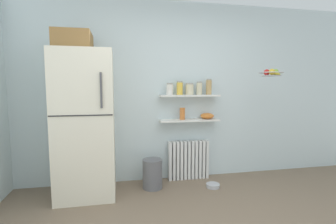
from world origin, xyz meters
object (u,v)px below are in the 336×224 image
Objects in this scene: vase at (182,114)px; pet_food_bowl at (213,185)px; storage_jar_1 at (180,88)px; storage_jar_4 at (209,87)px; storage_jar_3 at (199,88)px; trash_bin at (152,174)px; radiator at (188,160)px; refrigerator at (85,120)px; shelf_bowl at (207,116)px; storage_jar_0 at (170,89)px; storage_jar_2 at (190,89)px; hanging_fruit_basket at (272,73)px.

vase reaches higher than pet_food_bowl.
storage_jar_4 is (0.44, -0.00, 0.02)m from storage_jar_1.
storage_jar_3 reaches higher than trash_bin.
storage_jar_1 is (-0.15, -0.03, 1.07)m from radiator.
vase is 0.43× the size of trash_bin.
vase reaches higher than trash_bin.
storage_jar_3 is at bearing 16.47° from trash_bin.
vase is (1.32, 0.23, 0.03)m from refrigerator.
storage_jar_4 is at bearing -0.00° from shelf_bowl.
radiator is 3.30× the size of pet_food_bowl.
trash_bin is at bearing -155.59° from vase.
storage_jar_3 is (1.58, 0.23, 0.40)m from refrigerator.
storage_jar_0 is at bearing 11.53° from refrigerator.
shelf_bowl is 1.15m from trash_bin.
storage_jar_3 reaches higher than shelf_bowl.
storage_jar_1 is at bearing -180.00° from storage_jar_3.
shelf_bowl is at bearing 0.00° from vase.
refrigerator is at bearing -169.63° from radiator.
storage_jar_2 reaches higher than vase.
storage_jar_2 is 0.88× the size of storage_jar_3.
storage_jar_3 is at bearing 0.00° from storage_jar_1.
storage_jar_2 is (0.15, 0.00, -0.01)m from storage_jar_1.
storage_jar_2 is at bearing 0.00° from storage_jar_0.
trash_bin is (0.85, 0.02, -0.76)m from refrigerator.
vase is at bearing 180.00° from storage_jar_4.
storage_jar_2 is 1.12m from hanging_fruit_basket.
storage_jar_1 reaches higher than shelf_bowl.
storage_jar_2 reaches higher than shelf_bowl.
storage_jar_4 reaches higher than radiator.
storage_jar_4 is 0.58× the size of trash_bin.
storage_jar_2 is (0.29, 0.00, 0.00)m from storage_jar_0.
vase is at bearing -164.12° from radiator.
radiator is (1.43, 0.26, -0.67)m from refrigerator.
storage_jar_4 is at bearing -5.83° from radiator.
vase is 0.55× the size of hanging_fruit_basket.
vase is (-0.40, 0.00, -0.39)m from storage_jar_4.
pet_food_bowl is (0.82, -0.14, -0.17)m from trash_bin.
storage_jar_2 is at bearing 9.20° from refrigerator.
trash_bin is (-0.72, -0.21, -1.16)m from storage_jar_3.
trash_bin is 2.09m from hanging_fruit_basket.
storage_jar_1 is (1.28, 0.23, 0.40)m from refrigerator.
radiator is 0.71m from vase.
storage_jar_0 is 0.91× the size of pet_food_bowl.
storage_jar_1 is 0.62× the size of hanging_fruit_basket.
storage_jar_2 is at bearing 124.07° from pet_food_bowl.
hanging_fruit_basket is at bearing -5.91° from refrigerator.
shelf_bowl is at bearing 145.88° from hanging_fruit_basket.
storage_jar_1 is at bearing 10.24° from refrigerator.
hanging_fruit_basket reaches higher than trash_bin.
hanging_fruit_basket is at bearing -20.63° from storage_jar_0.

